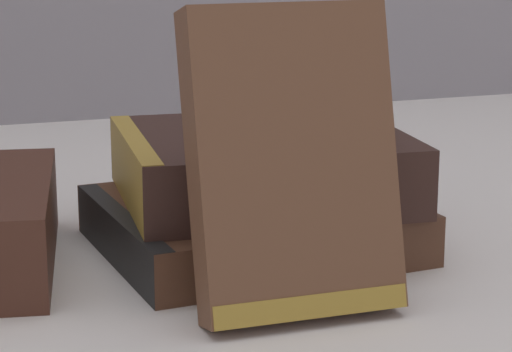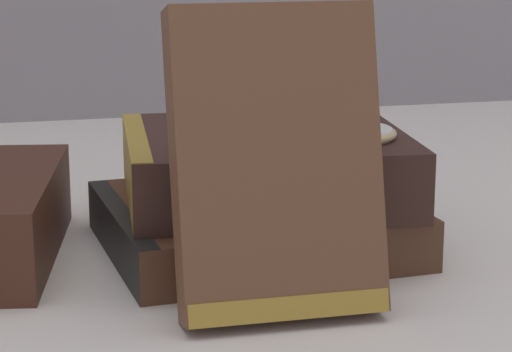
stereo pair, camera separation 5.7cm
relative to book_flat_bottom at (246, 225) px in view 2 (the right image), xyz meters
name	(u,v)px [view 2 (the right image)]	position (x,y,z in m)	size (l,w,h in m)	color
ground_plane	(235,253)	(-0.01, -0.01, -0.02)	(3.00, 3.00, 0.00)	silver
book_flat_bottom	(246,225)	(0.00, 0.00, 0.00)	(0.19, 0.17, 0.03)	#4C2D1E
book_flat_top	(257,166)	(0.01, 0.00, 0.04)	(0.18, 0.16, 0.04)	#331E19
book_leaning_front	(282,172)	(-0.01, -0.11, 0.06)	(0.11, 0.06, 0.16)	brown
pocket_watch	(349,133)	(0.06, -0.02, 0.06)	(0.06, 0.06, 0.01)	silver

